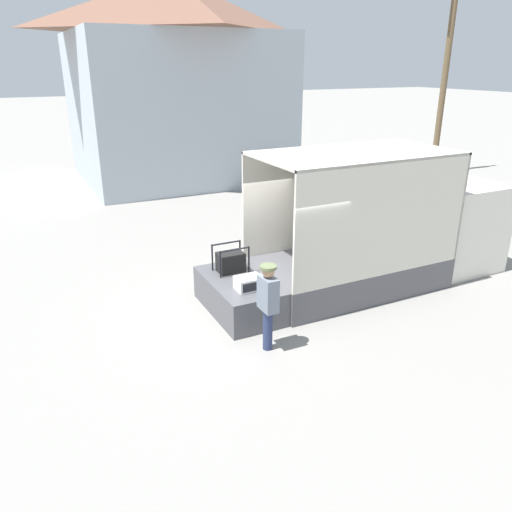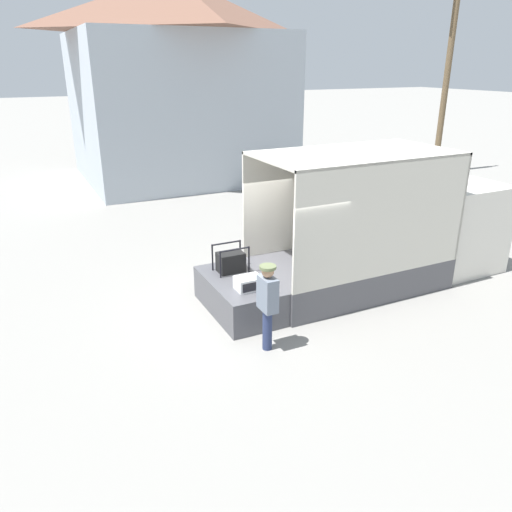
# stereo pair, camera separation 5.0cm
# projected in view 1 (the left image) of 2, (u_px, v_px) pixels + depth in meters

# --- Properties ---
(ground_plane) EXTENTS (160.00, 160.00, 0.00)m
(ground_plane) POSITION_uv_depth(u_px,v_px,m) (265.00, 304.00, 11.08)
(ground_plane) COLOR gray
(box_truck) EXTENTS (6.39, 2.35, 3.21)m
(box_truck) POSITION_uv_depth(u_px,v_px,m) (402.00, 239.00, 12.31)
(box_truck) COLOR silver
(box_truck) RESTS_ON ground
(tailgate_deck) EXTENTS (1.26, 2.23, 0.73)m
(tailgate_deck) POSITION_uv_depth(u_px,v_px,m) (239.00, 295.00, 10.69)
(tailgate_deck) COLOR #4C4C51
(tailgate_deck) RESTS_ON ground
(microwave) EXTENTS (0.52, 0.40, 0.27)m
(microwave) POSITION_uv_depth(u_px,v_px,m) (249.00, 283.00, 10.05)
(microwave) COLOR white
(microwave) RESTS_ON tailgate_deck
(portable_generator) EXTENTS (0.70, 0.50, 0.60)m
(portable_generator) POSITION_uv_depth(u_px,v_px,m) (231.00, 262.00, 10.89)
(portable_generator) COLOR black
(portable_generator) RESTS_ON tailgate_deck
(worker_person) EXTENTS (0.30, 0.44, 1.68)m
(worker_person) POSITION_uv_depth(u_px,v_px,m) (268.00, 299.00, 9.00)
(worker_person) COLOR navy
(worker_person) RESTS_ON ground
(house_backdrop) EXTENTS (8.97, 8.17, 8.45)m
(house_backdrop) POSITION_uv_depth(u_px,v_px,m) (175.00, 80.00, 22.17)
(house_backdrop) COLOR #A8B2BC
(house_backdrop) RESTS_ON ground
(utility_pole) EXTENTS (1.80, 0.28, 8.51)m
(utility_pole) POSITION_uv_depth(u_px,v_px,m) (445.00, 77.00, 22.78)
(utility_pole) COLOR brown
(utility_pole) RESTS_ON ground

